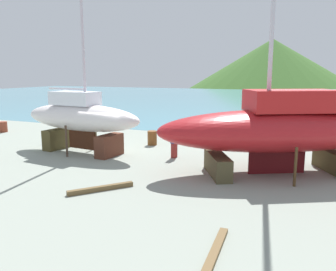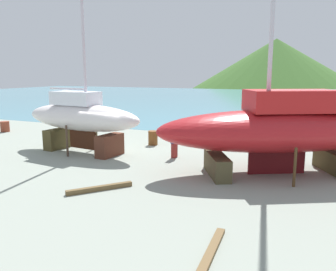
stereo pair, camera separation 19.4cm
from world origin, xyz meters
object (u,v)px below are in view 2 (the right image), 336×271
at_px(sailboat_mid_port, 280,129).
at_px(worker, 174,142).
at_px(barrel_rust_near, 153,138).
at_px(sailboat_small_center, 81,117).
at_px(barrel_tipped_right, 5,127).

distance_m(sailboat_mid_port, worker, 5.67).
bearing_deg(barrel_rust_near, sailboat_small_center, -129.81).
bearing_deg(sailboat_mid_port, barrel_tipped_right, -37.20).
relative_size(sailboat_mid_port, barrel_tipped_right, 19.27).
bearing_deg(sailboat_small_center, barrel_rust_near, 55.60).
bearing_deg(barrel_tipped_right, worker, -8.42).
bearing_deg(sailboat_small_center, sailboat_mid_port, 5.74).
distance_m(sailboat_small_center, barrel_rust_near, 4.75).
distance_m(sailboat_small_center, barrel_tipped_right, 10.51).
relative_size(sailboat_small_center, barrel_tipped_right, 16.77).
relative_size(sailboat_small_center, sailboat_mid_port, 0.87).
bearing_deg(worker, barrel_tipped_right, 3.62).
distance_m(sailboat_mid_port, barrel_tipped_right, 21.03).
height_order(sailboat_small_center, sailboat_mid_port, sailboat_mid_port).
xyz_separation_m(sailboat_small_center, barrel_tipped_right, (-9.88, 3.20, -1.65)).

